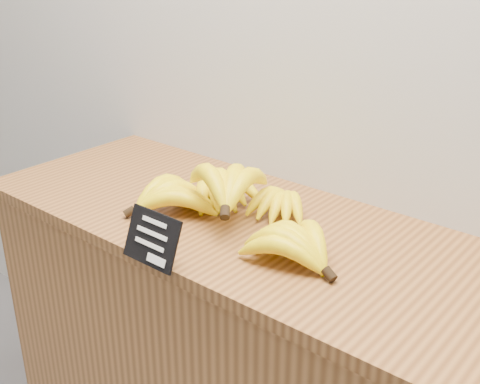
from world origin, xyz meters
The scene contains 3 objects.
counter_top centered at (0.12, 2.75, 0.92)m, with size 1.39×0.54×0.03m, color brown.
chalkboard_sign centered at (0.08, 2.48, 0.98)m, with size 0.13×0.01×0.11m, color black.
banana_pile centered at (0.08, 2.72, 0.98)m, with size 0.59×0.38×0.13m.
Camera 1 is at (0.87, 1.79, 1.53)m, focal length 45.00 mm.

